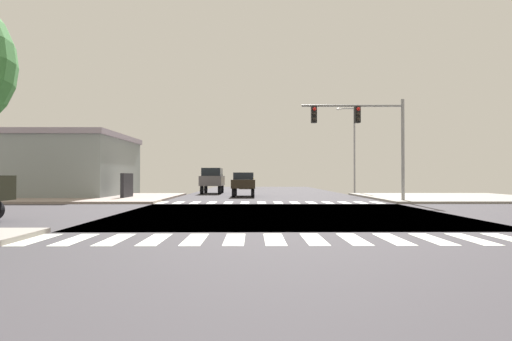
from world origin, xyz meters
TOP-DOWN VIEW (x-y plane):
  - ground at (0.00, 0.00)m, footprint 90.00×90.00m
  - sidewalk_corner_ne at (13.00, 12.00)m, footprint 12.00×12.00m
  - sidewalk_corner_nw at (-13.00, 12.00)m, footprint 12.00×12.00m
  - crosswalk_near at (-0.25, -7.30)m, footprint 13.50×2.00m
  - crosswalk_far at (-0.25, 7.30)m, footprint 13.50×2.00m
  - traffic_signal_mast at (5.45, 7.41)m, footprint 6.28×0.55m
  - street_lamp at (7.93, 20.59)m, footprint 1.78×0.32m
  - bank_building at (-17.05, 15.08)m, footprint 12.83×10.21m
  - sedan_queued_2 at (-2.00, 36.31)m, footprint 1.80×4.30m
  - sedan_leading_3 at (-2.00, 14.93)m, footprint 1.80×4.30m
  - suv_inner_4 at (-5.00, 20.53)m, footprint 1.96×4.60m

SIDE VIEW (x-z plane):
  - ground at x=0.00m, z-range -0.05..0.00m
  - crosswalk_near at x=-0.25m, z-range 0.00..0.01m
  - crosswalk_far at x=-0.25m, z-range 0.00..0.01m
  - sidewalk_corner_ne at x=13.00m, z-range 0.00..0.14m
  - sidewalk_corner_nw at x=-13.00m, z-range 0.00..0.14m
  - sedan_queued_2 at x=-2.00m, z-range 0.18..2.06m
  - sedan_leading_3 at x=-2.00m, z-range 0.18..2.06m
  - suv_inner_4 at x=-5.00m, z-range 0.22..2.56m
  - bank_building at x=-17.05m, z-range 0.01..4.88m
  - traffic_signal_mast at x=5.45m, z-range 1.50..7.80m
  - street_lamp at x=7.93m, z-range 0.79..8.78m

